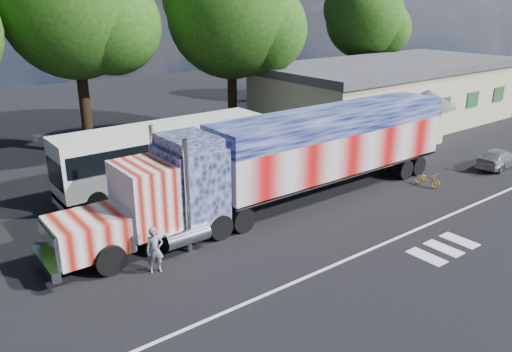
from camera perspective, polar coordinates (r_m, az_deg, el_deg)
ground at (r=22.52m, az=4.67°, el=-6.59°), size 100.00×100.00×0.00m
lane_markings at (r=21.41m, az=14.97°, el=-8.69°), size 30.00×2.67×0.01m
semi_truck at (r=25.08m, az=4.37°, el=2.28°), size 22.65×3.58×4.83m
coach_bus at (r=28.17m, az=-10.37°, el=2.49°), size 11.93×2.78×3.47m
hall_building at (r=42.97m, az=15.12°, el=9.09°), size 22.40×12.80×5.20m
parked_car at (r=34.56m, az=26.02°, el=1.83°), size 4.00×1.85×1.13m
woman at (r=19.50m, az=-11.51°, el=-8.29°), size 0.77×0.63×1.83m
bicycle at (r=29.50m, az=19.02°, el=-0.36°), size 0.70×1.57×0.80m
tree_far_ne at (r=51.54m, az=12.50°, el=17.05°), size 7.92×7.55×11.92m
tree_n_mid at (r=34.29m, az=-19.83°, el=17.62°), size 9.29×8.85×13.90m
tree_ne_a at (r=37.41m, az=-2.61°, el=17.91°), size 9.57×9.11×13.48m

